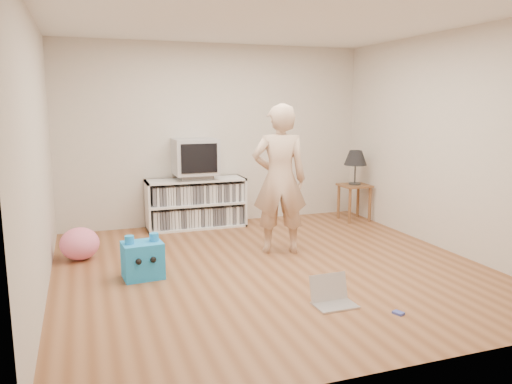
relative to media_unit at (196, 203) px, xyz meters
The scene contains 13 objects.
ground 2.10m from the media_unit, 79.82° to the right, with size 4.50×4.50×0.00m, color brown.
walls 2.28m from the media_unit, 79.82° to the right, with size 4.52×4.52×2.60m.
ceiling 3.06m from the media_unit, 79.82° to the right, with size 4.50×4.50×0.01m, color white.
media_unit is the anchor object (origin of this frame).
dvd_deck 0.39m from the media_unit, 90.00° to the right, with size 0.45×0.35×0.07m, color gray.
crt_tv 0.67m from the media_unit, 90.00° to the right, with size 0.60×0.53×0.50m.
side_table 2.39m from the media_unit, ahead, with size 0.42×0.42×0.55m.
table_lamp 2.46m from the media_unit, ahead, with size 0.34×0.34×0.52m.
person 1.76m from the media_unit, 66.51° to the right, with size 0.64×0.42×1.76m, color #D3AE90.
laptop 3.20m from the media_unit, 80.58° to the right, with size 0.37×0.30×0.25m.
playing_cards 3.68m from the media_unit, 74.94° to the right, with size 0.07×0.09×0.02m, color #4351B4.
plush_blue 2.15m from the media_unit, 117.18° to the right, with size 0.42×0.37×0.46m.
plush_pink 1.91m from the media_unit, 146.30° to the right, with size 0.44×0.44×0.37m, color pink.
Camera 1 is at (-1.87, -4.85, 1.77)m, focal length 35.00 mm.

